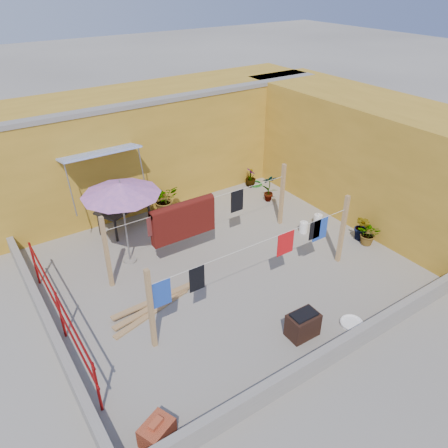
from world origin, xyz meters
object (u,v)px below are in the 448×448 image
Objects in this scene: patio_umbrella at (121,189)px; green_hose at (255,184)px; brazier at (303,324)px; white_basin at (352,323)px; water_jug_a at (304,227)px; water_jug_b at (318,220)px; brick_stack at (157,432)px; outdoor_table at (124,207)px; plant_back_a at (164,199)px.

patio_umbrella is 5.83m from green_hose.
brazier is 1.11m from white_basin.
water_jug_b reaches higher than water_jug_a.
brick_stack is 1.68× the size of water_jug_b.
brick_stack is at bearing -108.53° from patio_umbrella.
water_jug_a is at bearing 28.44° from brick_stack.
patio_umbrella is 5.03m from water_jug_a.
outdoor_table reaches higher than brick_stack.
water_jug_a is at bearing -36.97° from outdoor_table.
outdoor_table is 5.39m from water_jug_b.
patio_umbrella is 5.22m from brick_stack.
water_jug_b reaches higher than green_hose.
water_jug_b is at bearing 26.69° from brick_stack.
plant_back_a is (3.43, 6.39, 0.24)m from brick_stack.
green_hose is at bearing 43.37° from brick_stack.
green_hose is (4.65, 0.17, -0.60)m from outdoor_table.
white_basin is (2.28, -6.16, -0.59)m from outdoor_table.
brazier reaches higher than green_hose.
brick_stack is 1.27× the size of green_hose.
outdoor_table is 6.59m from white_basin.
brazier reaches higher than white_basin.
plant_back_a is (-3.35, -0.01, 0.40)m from green_hose.
brazier is (1.25, -5.80, -0.37)m from outdoor_table.
water_jug_a is at bearing -173.69° from water_jug_b.
water_jug_b is 4.44m from plant_back_a.
water_jug_a is (1.64, 3.21, 0.11)m from white_basin.
water_jug_a is (4.48, -1.38, -1.81)m from patio_umbrella.
outdoor_table is at bearing 143.03° from water_jug_a.
water_jug_a is 0.41× the size of plant_back_a.
patio_umbrella is 3.55× the size of brazier.
water_jug_b is at bearing -92.38° from green_hose.
brick_stack is 1.00× the size of brazier.
white_basin is 3.61m from water_jug_a.
plant_back_a is (-2.62, 3.12, 0.27)m from water_jug_a.
white_basin is 3.97m from water_jug_b.
outdoor_table is at bearing -177.87° from green_hose.
outdoor_table is at bearing 110.29° from white_basin.
outdoor_table is 6.59m from brick_stack.
water_jug_a is 3.21m from green_hose.
brick_stack is 6.88m from water_jug_a.
patio_umbrella is 2.98m from plant_back_a.
patio_umbrella is 5.73m from white_basin.
brazier is 1.27× the size of green_hose.
brazier is at bearing -119.67° from green_hose.
patio_umbrella is 3.56× the size of brick_stack.
green_hose is (2.37, 6.33, -0.01)m from white_basin.
plant_back_a is at bearing 7.27° from outdoor_table.
brazier is 4.39m from water_jug_b.
patio_umbrella reaches higher than green_hose.
plant_back_a is at bearing -179.88° from green_hose.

